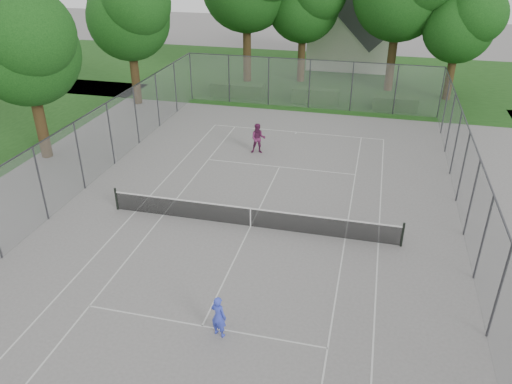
% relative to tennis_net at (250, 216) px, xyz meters
% --- Properties ---
extents(ground, '(120.00, 120.00, 0.00)m').
position_rel_tennis_net_xyz_m(ground, '(0.00, 0.00, -0.51)').
color(ground, slate).
rests_on(ground, ground).
extents(grass_far, '(60.00, 20.00, 0.00)m').
position_rel_tennis_net_xyz_m(grass_far, '(0.00, 26.00, -0.51)').
color(grass_far, '#194112').
rests_on(grass_far, ground).
extents(court_markings, '(11.03, 23.83, 0.01)m').
position_rel_tennis_net_xyz_m(court_markings, '(0.00, 0.00, -0.50)').
color(court_markings, beige).
rests_on(court_markings, ground).
extents(tennis_net, '(12.87, 0.10, 1.10)m').
position_rel_tennis_net_xyz_m(tennis_net, '(0.00, 0.00, 0.00)').
color(tennis_net, black).
rests_on(tennis_net, ground).
extents(perimeter_fence, '(18.08, 34.08, 3.52)m').
position_rel_tennis_net_xyz_m(perimeter_fence, '(0.00, 0.00, 1.30)').
color(perimeter_fence, '#38383D').
rests_on(perimeter_fence, ground).
extents(tree_far_midleft, '(6.66, 6.08, 9.58)m').
position_rel_tennis_net_xyz_m(tree_far_midleft, '(-1.67, 24.08, 6.07)').
color(tree_far_midleft, '#352513').
rests_on(tree_far_midleft, ground).
extents(tree_far_right, '(5.79, 5.29, 8.32)m').
position_rel_tennis_net_xyz_m(tree_far_right, '(10.04, 21.57, 5.20)').
color(tree_far_right, '#352513').
rests_on(tree_far_right, ground).
extents(tree_side_back, '(6.62, 6.04, 9.51)m').
position_rel_tennis_net_xyz_m(tree_side_back, '(-12.52, 15.03, 6.02)').
color(tree_side_back, '#352513').
rests_on(tree_side_back, ground).
extents(tree_side_front, '(6.41, 5.86, 9.22)m').
position_rel_tennis_net_xyz_m(tree_side_front, '(-13.18, 4.60, 5.82)').
color(tree_side_front, '#352513').
rests_on(tree_side_front, ground).
extents(hedge_left, '(4.12, 1.24, 1.03)m').
position_rel_tennis_net_xyz_m(hedge_left, '(-5.77, 18.47, 0.00)').
color(hedge_left, '#1E4616').
rests_on(hedge_left, ground).
extents(hedge_mid, '(3.46, 0.99, 1.09)m').
position_rel_tennis_net_xyz_m(hedge_mid, '(0.32, 18.27, 0.03)').
color(hedge_mid, '#1E4616').
rests_on(hedge_mid, ground).
extents(hedge_right, '(3.17, 1.16, 0.95)m').
position_rel_tennis_net_xyz_m(hedge_right, '(6.12, 18.08, -0.04)').
color(hedge_right, '#1E4616').
rests_on(hedge_right, ground).
extents(house, '(7.49, 5.81, 9.33)m').
position_rel_tennis_net_xyz_m(house, '(1.85, 30.71, 3.24)').
color(house, silver).
rests_on(house, ground).
extents(girl_player, '(0.63, 0.51, 1.50)m').
position_rel_tennis_net_xyz_m(girl_player, '(0.66, -6.62, 0.24)').
color(girl_player, blue).
rests_on(girl_player, ground).
extents(woman_player, '(0.98, 0.83, 1.77)m').
position_rel_tennis_net_xyz_m(woman_player, '(-1.60, 8.04, 0.37)').
color(woman_player, '#64214B').
rests_on(woman_player, ground).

